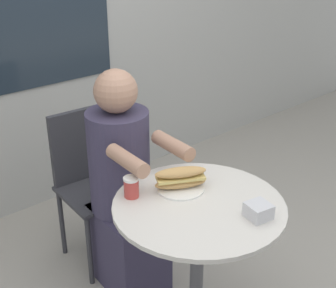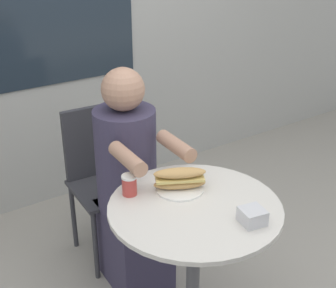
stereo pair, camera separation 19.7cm
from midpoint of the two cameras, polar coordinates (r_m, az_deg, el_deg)
cafe_table at (r=2.05m, az=0.84°, el=-12.01°), size 0.72×0.72×0.74m
diner_chair at (r=2.67m, az=-11.66°, el=-3.47°), size 0.40×0.40×0.87m
seated_diner at (r=2.41m, az=-7.73°, el=-6.46°), size 0.33×0.56×1.19m
sandwich_on_plate at (r=2.01m, az=-1.27°, el=-4.44°), size 0.23×0.21×0.10m
drink_cup at (r=1.97m, az=-7.36°, el=-5.30°), size 0.07×0.07×0.09m
napkin_box at (r=1.85m, az=7.97°, el=-8.16°), size 0.10×0.10×0.06m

